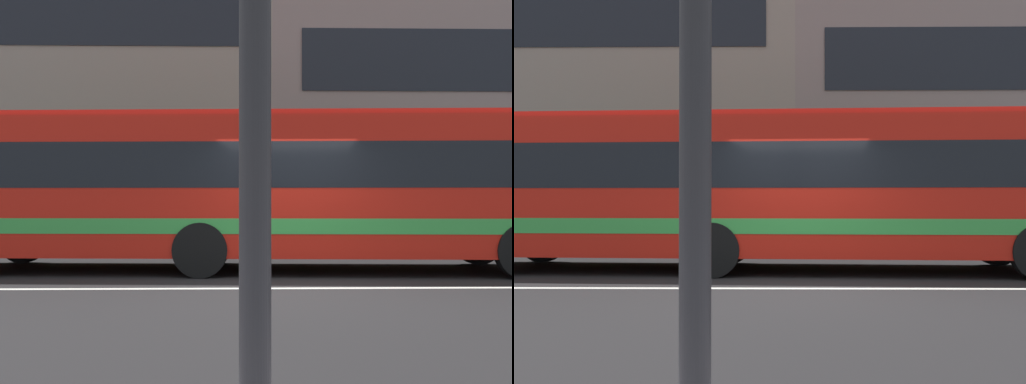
{
  "view_description": "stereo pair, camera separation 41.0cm",
  "coord_description": "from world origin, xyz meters",
  "views": [
    {
      "loc": [
        -0.78,
        -9.38,
        1.41
      ],
      "look_at": [
        -0.53,
        2.22,
        1.56
      ],
      "focal_mm": 41.49,
      "sensor_mm": 36.0,
      "label": 1
    },
    {
      "loc": [
        -0.37,
        -9.39,
        1.41
      ],
      "look_at": [
        -0.53,
        2.22,
        1.56
      ],
      "focal_mm": 41.49,
      "sensor_mm": 36.0,
      "label": 2
    }
  ],
  "objects": [
    {
      "name": "transit_bus",
      "position": [
        -0.74,
        2.48,
        1.7
      ],
      "size": [
        12.18,
        3.25,
        3.08
      ],
      "color": "red",
      "rests_on": "ground_plane"
    },
    {
      "name": "ground_plane",
      "position": [
        0.0,
        0.0,
        0.0
      ],
      "size": [
        160.0,
        160.0,
        0.0
      ],
      "primitive_type": "plane",
      "color": "black"
    },
    {
      "name": "hedge_row_far",
      "position": [
        -1.6,
        6.32,
        0.5
      ],
      "size": [
        18.68,
        1.1,
        1.01
      ],
      "primitive_type": "cube",
      "color": "#1E5218",
      "rests_on": "ground_plane"
    },
    {
      "name": "lane_centre_line",
      "position": [
        0.0,
        0.0,
        0.0
      ],
      "size": [
        60.0,
        0.16,
        0.01
      ],
      "primitive_type": "cube",
      "color": "silver",
      "rests_on": "ground_plane"
    }
  ]
}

